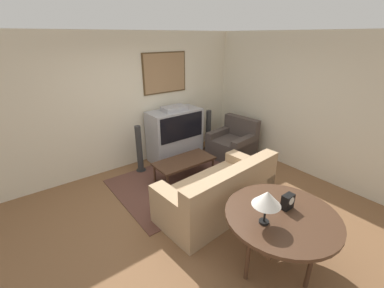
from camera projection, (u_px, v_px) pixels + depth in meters
The scene contains 13 objects.
ground_plane at pixel (192, 210), 4.16m from camera, with size 12.00×12.00×0.00m, color brown.
wall_back at pixel (129, 102), 5.19m from camera, with size 12.00×0.10×2.70m.
wall_right at pixel (297, 104), 5.10m from camera, with size 0.06×12.00×2.70m.
area_rug at pixel (185, 180), 5.00m from camera, with size 2.56×1.86×0.01m.
tv at pixel (175, 134), 5.70m from camera, with size 1.17×0.57×1.22m.
couch at pixel (218, 194), 4.01m from camera, with size 1.95×1.04×0.88m.
armchair at pixel (233, 144), 5.88m from camera, with size 0.95×0.97×0.89m.
coffee_table at pixel (184, 162), 4.94m from camera, with size 1.16×0.56×0.40m.
console_table at pixel (282, 219), 2.93m from camera, with size 1.29×1.29×0.74m.
table_lamp at pixel (267, 199), 2.66m from camera, with size 0.31×0.31×0.40m.
mantel_clock at pixel (288, 202), 2.98m from camera, with size 0.15×0.10×0.18m.
speaker_tower_left at pixel (139, 150), 5.18m from camera, with size 0.20×0.20×0.98m.
speaker_tower_right at pixel (208, 131), 6.20m from camera, with size 0.20×0.20×0.98m.
Camera 1 is at (-2.07, -2.71, 2.62)m, focal length 24.00 mm.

